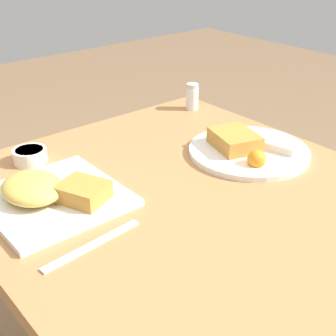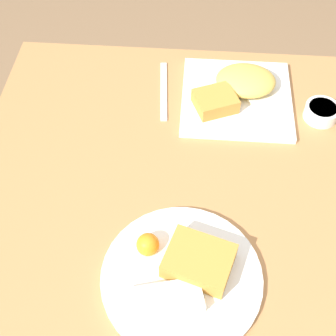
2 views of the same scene
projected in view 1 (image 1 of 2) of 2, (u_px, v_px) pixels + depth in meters
dining_table at (182, 226)px, 1.05m from camera, size 0.90×0.85×0.75m
plate_square_near at (50, 193)px, 0.95m from camera, size 0.27×0.27×0.06m
plate_oval_far at (248, 148)px, 1.16m from camera, size 0.30×0.30×0.05m
sauce_ramekin at (30, 155)px, 1.12m from camera, size 0.08×0.08×0.03m
salt_shaker at (192, 98)px, 1.43m from camera, size 0.04×0.04×0.08m
butter_knife at (93, 245)px, 0.83m from camera, size 0.03×0.21×0.00m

